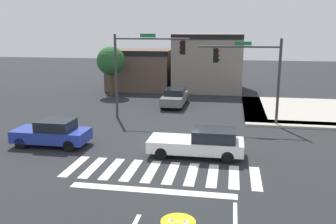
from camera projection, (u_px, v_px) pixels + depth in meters
ground_plane at (176, 143)px, 20.96m from camera, size 120.00×120.00×0.00m
crosswalk_near at (161, 172)px, 16.63m from camera, size 8.82×2.70×0.01m
bike_detector_marking at (178, 221)px, 12.34m from camera, size 1.19×1.19×0.01m
curb_corner_northeast at (302, 112)px, 28.56m from camera, size 10.00×10.60×0.15m
storefront_row at (181, 65)px, 39.31m from camera, size 13.98×6.68×5.88m
traffic_signal_northeast at (250, 66)px, 24.11m from camera, size 5.44×0.32×5.77m
traffic_signal_northwest at (144, 60)px, 25.74m from camera, size 5.37×0.32×6.04m
car_blue at (53, 133)px, 20.26m from camera, size 4.11×1.82×1.48m
car_white at (200, 143)px, 18.59m from camera, size 4.80×1.87×1.44m
car_gray at (175, 97)px, 30.92m from camera, size 1.76×4.55×1.45m
roadside_tree at (111, 61)px, 35.11m from camera, size 2.72×2.72×4.76m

